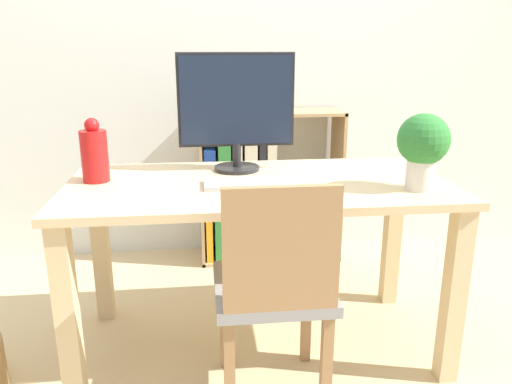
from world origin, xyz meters
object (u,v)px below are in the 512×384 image
object	(u,v)px
vase	(94,154)
chair	(275,285)
bookshelf	(247,185)
monitor	(236,106)
potted_plant	(423,145)
keyboard	(249,183)

from	to	relation	value
vase	chair	world-z (taller)	vase
bookshelf	chair	bearing A→B (deg)	-91.19
monitor	chair	world-z (taller)	monitor
potted_plant	chair	size ratio (longest dim) A/B	0.33
potted_plant	chair	xyz separation A→B (m)	(-0.56, -0.18, -0.43)
monitor	vase	world-z (taller)	monitor
vase	potted_plant	distance (m)	1.22
vase	bookshelf	distance (m)	1.14
chair	potted_plant	bearing A→B (deg)	26.07
keyboard	bookshelf	size ratio (longest dim) A/B	0.39
vase	potted_plant	bearing A→B (deg)	-11.74
monitor	bookshelf	distance (m)	0.91
keyboard	monitor	bearing A→B (deg)	96.19
keyboard	chair	size ratio (longest dim) A/B	0.40
monitor	keyboard	world-z (taller)	monitor
vase	monitor	bearing A→B (deg)	12.41
vase	chair	distance (m)	0.86
potted_plant	bookshelf	bearing A→B (deg)	115.87
keyboard	bookshelf	xyz separation A→B (m)	(0.08, 0.98, -0.28)
keyboard	potted_plant	size ratio (longest dim) A/B	1.22
keyboard	potted_plant	distance (m)	0.65
monitor	vase	distance (m)	0.59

